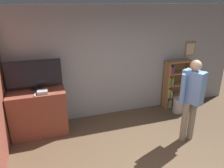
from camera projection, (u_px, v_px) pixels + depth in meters
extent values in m
cube|color=#9EA3A8|center=(114.00, 63.00, 5.33)|extent=(6.92, 0.06, 2.70)
cube|color=#AD8942|center=(190.00, 49.00, 5.84)|extent=(0.30, 0.02, 0.37)
cube|color=beige|center=(190.00, 49.00, 5.83)|extent=(0.23, 0.01, 0.29)
cube|color=brown|center=(39.00, 112.00, 4.74)|extent=(1.17, 0.65, 1.00)
cylinder|color=black|center=(36.00, 88.00, 4.66)|extent=(0.22, 0.22, 0.03)
cylinder|color=black|center=(36.00, 87.00, 4.65)|extent=(0.06, 0.06, 0.05)
cube|color=black|center=(34.00, 74.00, 4.54)|extent=(1.13, 0.04, 0.57)
cube|color=black|center=(34.00, 74.00, 4.52)|extent=(1.09, 0.01, 0.54)
cube|color=silver|center=(42.00, 92.00, 4.44)|extent=(0.21, 0.17, 0.06)
cube|color=white|center=(35.00, 95.00, 4.35)|extent=(0.05, 0.14, 0.02)
cube|color=#997047|center=(166.00, 85.00, 5.82)|extent=(0.04, 0.28, 1.30)
cube|color=#997047|center=(187.00, 83.00, 6.02)|extent=(0.04, 0.28, 1.30)
cube|color=#997047|center=(174.00, 82.00, 6.04)|extent=(0.71, 0.01, 1.30)
cube|color=#997047|center=(174.00, 105.00, 6.14)|extent=(0.64, 0.28, 0.04)
cube|color=#997047|center=(175.00, 95.00, 6.03)|extent=(0.64, 0.28, 0.04)
cube|color=#997047|center=(177.00, 84.00, 5.92)|extent=(0.64, 0.28, 0.04)
cube|color=#997047|center=(178.00, 72.00, 5.80)|extent=(0.64, 0.28, 0.04)
cube|color=#997047|center=(179.00, 61.00, 5.69)|extent=(0.64, 0.28, 0.04)
cube|color=#338447|center=(166.00, 103.00, 5.99)|extent=(0.03, 0.22, 0.23)
cube|color=beige|center=(167.00, 103.00, 6.02)|extent=(0.03, 0.25, 0.22)
cube|color=beige|center=(169.00, 102.00, 6.02)|extent=(0.04, 0.23, 0.24)
cube|color=gold|center=(167.00, 92.00, 5.88)|extent=(0.04, 0.23, 0.22)
cube|color=#338447|center=(168.00, 92.00, 5.90)|extent=(0.03, 0.26, 0.22)
cube|color=beige|center=(170.00, 93.00, 5.90)|extent=(0.04, 0.21, 0.17)
cube|color=#99663D|center=(168.00, 81.00, 5.75)|extent=(0.03, 0.21, 0.23)
cube|color=#338447|center=(170.00, 82.00, 5.77)|extent=(0.04, 0.20, 0.18)
cube|color=gold|center=(171.00, 80.00, 5.80)|extent=(0.03, 0.26, 0.22)
cube|color=#232328|center=(172.00, 81.00, 5.80)|extent=(0.02, 0.22, 0.20)
cube|color=red|center=(169.00, 70.00, 5.66)|extent=(0.03, 0.25, 0.19)
cube|color=red|center=(170.00, 70.00, 5.67)|extent=(0.03, 0.24, 0.18)
cube|color=#2D569E|center=(171.00, 69.00, 5.68)|extent=(0.02, 0.26, 0.21)
cylinder|color=gray|center=(184.00, 122.00, 4.49)|extent=(0.13, 0.13, 0.87)
cylinder|color=gray|center=(192.00, 120.00, 4.54)|extent=(0.13, 0.13, 0.87)
cube|color=#6B93D1|center=(193.00, 87.00, 4.24)|extent=(0.37, 0.46, 0.65)
sphere|color=tan|center=(196.00, 66.00, 4.09)|extent=(0.21, 0.21, 0.21)
cylinder|color=#6B93D1|center=(203.00, 86.00, 4.32)|extent=(0.09, 0.09, 0.60)
cylinder|color=#6B93D1|center=(183.00, 89.00, 4.18)|extent=(0.09, 0.09, 0.60)
cylinder|color=#B7B7BC|center=(178.00, 105.00, 5.72)|extent=(0.26, 0.26, 0.39)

